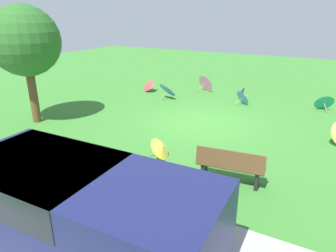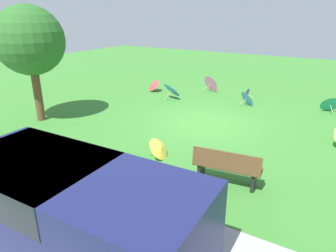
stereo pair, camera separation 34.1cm
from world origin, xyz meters
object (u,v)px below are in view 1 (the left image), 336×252
Objects in this scene: shade_tree at (25,42)px; parasol_blue_1 at (168,89)px; parasol_pink_0 at (206,83)px; parasol_purple_0 at (241,93)px; parasol_red_0 at (148,85)px; park_bench at (230,166)px; parasol_blue_0 at (244,97)px; van_dark at (76,202)px; parasol_yellow_2 at (161,148)px; parasol_teal_0 at (324,102)px.

parasol_blue_1 is at bearing -118.34° from shade_tree.
parasol_pink_0 is 1.73× the size of parasol_purple_0.
shade_tree is at bearing 78.14° from parasol_red_0.
parasol_blue_1 reaches higher than parasol_purple_0.
parasol_red_0 is (6.50, -6.66, -0.12)m from park_bench.
shade_tree is at bearing 43.67° from parasol_blue_0.
van_dark is 2.82× the size of park_bench.
parasol_pink_0 reaches higher than parasol_yellow_2.
parasol_blue_0 is at bearing 14.92° from parasol_teal_0.
parasol_blue_0 is (-2.37, 1.48, -0.09)m from parasol_pink_0.
park_bench is 9.30m from parasol_red_0.
van_dark is 11.11m from parasol_red_0.
park_bench is 0.40× the size of shade_tree.
parasol_blue_0 reaches higher than parasol_red_0.
park_bench is at bearing -116.04° from van_dark.
parasol_teal_0 is 8.05m from parasol_yellow_2.
parasol_pink_0 reaches higher than parasol_teal_0.
parasol_teal_0 is at bearing -165.08° from parasol_blue_0.
parasol_pink_0 is 1.39× the size of parasol_yellow_2.
parasol_red_0 is (-1.24, -5.88, -2.57)m from shade_tree.
shade_tree is at bearing 35.87° from parasol_teal_0.
parasol_blue_1 is (-2.79, -5.17, -2.45)m from shade_tree.
van_dark is 1.12× the size of shade_tree.
parasol_pink_0 is 0.90× the size of parasol_blue_1.
van_dark reaches higher than parasol_red_0.
shade_tree is 11.80m from parasol_teal_0.
parasol_yellow_2 is at bearing 103.00° from parasol_pink_0.
shade_tree is at bearing -33.73° from van_dark.
parasol_yellow_2 is (3.71, 7.14, -0.06)m from parasol_teal_0.
van_dark is 5.45× the size of parasol_red_0.
parasol_blue_1 is (2.83, -5.56, 0.17)m from parasol_yellow_2.
parasol_blue_0 is 4.96m from parasol_red_0.
parasol_purple_0 is (0.39, -0.88, -0.06)m from parasol_blue_0.
parasol_teal_0 is at bearing -117.49° from parasol_yellow_2.
shade_tree is 6.21m from parasol_yellow_2.
parasol_blue_0 is 1.49× the size of parasol_purple_0.
parasol_teal_0 is 1.09× the size of parasol_red_0.
parasol_red_0 is (4.96, 0.03, -0.00)m from parasol_blue_0.
shade_tree is 6.54m from parasol_red_0.
parasol_yellow_2 is (-5.62, 0.39, -2.62)m from shade_tree.
parasol_blue_1 reaches higher than parasol_blue_0.
parasol_teal_0 reaches higher than parasol_red_0.
parasol_teal_0 is at bearing -166.47° from parasol_blue_1.
parasol_blue_0 is at bearing 148.01° from parasol_pink_0.
park_bench is 1.63× the size of parasol_pink_0.
van_dark reaches higher than parasol_pink_0.
parasol_blue_1 is (6.54, 1.57, 0.11)m from parasol_teal_0.
parasol_teal_0 is 8.14m from parasol_red_0.
parasol_red_0 is 0.76× the size of parasol_blue_1.
van_dark reaches higher than parasol_teal_0.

